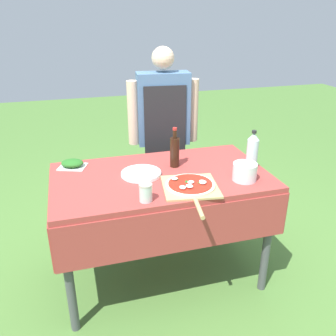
{
  "coord_description": "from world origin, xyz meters",
  "views": [
    {
      "loc": [
        -0.52,
        -1.98,
        1.74
      ],
      "look_at": [
        0.05,
        0.0,
        0.83
      ],
      "focal_mm": 38.0,
      "sensor_mm": 36.0,
      "label": 1
    }
  ],
  "objects": [
    {
      "name": "pizza_on_peel",
      "position": [
        0.12,
        -0.23,
        0.81
      ],
      "size": [
        0.36,
        0.53,
        0.05
      ],
      "rotation": [
        0.0,
        0.0,
        -0.15
      ],
      "color": "tan",
      "rests_on": "prep_table"
    },
    {
      "name": "water_bottle",
      "position": [
        0.6,
        -0.06,
        0.91
      ],
      "size": [
        0.07,
        0.07,
        0.26
      ],
      "color": "silver",
      "rests_on": "prep_table"
    },
    {
      "name": "oil_bottle",
      "position": [
        0.12,
        0.1,
        0.9
      ],
      "size": [
        0.06,
        0.06,
        0.27
      ],
      "color": "black",
      "rests_on": "prep_table"
    },
    {
      "name": "mixing_tub",
      "position": [
        0.47,
        -0.21,
        0.85
      ],
      "size": [
        0.15,
        0.15,
        0.11
      ],
      "primitive_type": "cylinder",
      "color": "silver",
      "rests_on": "prep_table"
    },
    {
      "name": "sauce_jar",
      "position": [
        -0.17,
        -0.31,
        0.84
      ],
      "size": [
        0.07,
        0.07,
        0.1
      ],
      "color": "silver",
      "rests_on": "prep_table"
    },
    {
      "name": "herb_container",
      "position": [
        -0.53,
        0.28,
        0.82
      ],
      "size": [
        0.21,
        0.19,
        0.05
      ],
      "rotation": [
        0.0,
        0.0,
        -0.37
      ],
      "color": "silver",
      "rests_on": "prep_table"
    },
    {
      "name": "ground_plane",
      "position": [
        0.0,
        0.0,
        0.0
      ],
      "size": [
        12.0,
        12.0,
        0.0
      ],
      "primitive_type": "plane",
      "color": "#517F38"
    },
    {
      "name": "plate_stack",
      "position": [
        -0.12,
        0.03,
        0.8
      ],
      "size": [
        0.26,
        0.26,
        0.02
      ],
      "color": "white",
      "rests_on": "prep_table"
    },
    {
      "name": "prep_table",
      "position": [
        0.0,
        0.0,
        0.69
      ],
      "size": [
        1.38,
        0.79,
        0.79
      ],
      "color": "#A83D38",
      "rests_on": "ground"
    },
    {
      "name": "person_cook",
      "position": [
        0.2,
        0.68,
        0.89
      ],
      "size": [
        0.56,
        0.22,
        1.51
      ],
      "rotation": [
        0.0,
        0.0,
        3.03
      ],
      "color": "#70604C",
      "rests_on": "ground"
    }
  ]
}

